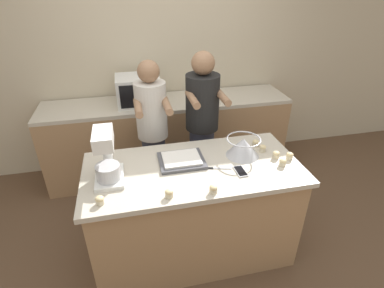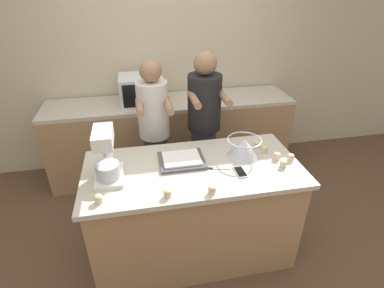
{
  "view_description": "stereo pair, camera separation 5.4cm",
  "coord_description": "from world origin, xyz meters",
  "px_view_note": "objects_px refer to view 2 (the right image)",
  "views": [
    {
      "loc": [
        -0.43,
        -1.87,
        2.17
      ],
      "look_at": [
        0.0,
        0.04,
        1.07
      ],
      "focal_mm": 28.0,
      "sensor_mm": 36.0,
      "label": 1
    },
    {
      "loc": [
        -0.38,
        -1.88,
        2.17
      ],
      "look_at": [
        0.0,
        0.04,
        1.07
      ],
      "focal_mm": 28.0,
      "sensor_mm": 36.0,
      "label": 2
    }
  ],
  "objects_px": {
    "cupcake_5": "(283,163)",
    "cupcake_6": "(264,149)",
    "cupcake_1": "(167,193)",
    "cupcake_3": "(257,144)",
    "person_left": "(155,135)",
    "cell_phone": "(240,172)",
    "person_right": "(204,129)",
    "knife": "(215,169)",
    "cupcake_0": "(291,157)",
    "cupcake_2": "(212,189)",
    "stand_mixer": "(107,158)",
    "microwave_oven": "(141,90)",
    "baking_tray": "(182,160)",
    "mixing_bowl": "(244,147)",
    "cupcake_4": "(277,156)",
    "cupcake_7": "(98,199)"
  },
  "relations": [
    {
      "from": "baking_tray",
      "to": "cupcake_2",
      "type": "relative_size",
      "value": 5.93
    },
    {
      "from": "person_left",
      "to": "cupcake_0",
      "type": "bearing_deg",
      "value": -36.72
    },
    {
      "from": "stand_mixer",
      "to": "cupcake_3",
      "type": "xyz_separation_m",
      "value": [
        1.22,
        0.21,
        -0.14
      ]
    },
    {
      "from": "person_right",
      "to": "cell_phone",
      "type": "distance_m",
      "value": 0.85
    },
    {
      "from": "person_right",
      "to": "cupcake_6",
      "type": "height_order",
      "value": "person_right"
    },
    {
      "from": "person_left",
      "to": "knife",
      "type": "distance_m",
      "value": 0.85
    },
    {
      "from": "baking_tray",
      "to": "cupcake_5",
      "type": "bearing_deg",
      "value": -16.55
    },
    {
      "from": "cupcake_0",
      "to": "cupcake_1",
      "type": "relative_size",
      "value": 1.0
    },
    {
      "from": "baking_tray",
      "to": "cupcake_1",
      "type": "height_order",
      "value": "cupcake_1"
    },
    {
      "from": "cupcake_4",
      "to": "cupcake_6",
      "type": "relative_size",
      "value": 1.0
    },
    {
      "from": "person_left",
      "to": "person_right",
      "type": "height_order",
      "value": "person_right"
    },
    {
      "from": "cupcake_2",
      "to": "cupcake_5",
      "type": "height_order",
      "value": "same"
    },
    {
      "from": "cupcake_5",
      "to": "cupcake_7",
      "type": "xyz_separation_m",
      "value": [
        -1.36,
        -0.15,
        0.0
      ]
    },
    {
      "from": "person_left",
      "to": "cell_phone",
      "type": "bearing_deg",
      "value": -56.0
    },
    {
      "from": "stand_mixer",
      "to": "baking_tray",
      "type": "distance_m",
      "value": 0.58
    },
    {
      "from": "cupcake_2",
      "to": "person_left",
      "type": "bearing_deg",
      "value": 106.15
    },
    {
      "from": "stand_mixer",
      "to": "microwave_oven",
      "type": "relative_size",
      "value": 0.84
    },
    {
      "from": "mixing_bowl",
      "to": "cupcake_1",
      "type": "xyz_separation_m",
      "value": [
        -0.67,
        -0.39,
        -0.05
      ]
    },
    {
      "from": "microwave_oven",
      "to": "cell_phone",
      "type": "height_order",
      "value": "microwave_oven"
    },
    {
      "from": "mixing_bowl",
      "to": "cell_phone",
      "type": "relative_size",
      "value": 1.9
    },
    {
      "from": "cupcake_1",
      "to": "cupcake_3",
      "type": "distance_m",
      "value": 0.97
    },
    {
      "from": "knife",
      "to": "cupcake_1",
      "type": "distance_m",
      "value": 0.47
    },
    {
      "from": "microwave_oven",
      "to": "cupcake_7",
      "type": "bearing_deg",
      "value": -102.97
    },
    {
      "from": "mixing_bowl",
      "to": "cupcake_6",
      "type": "height_order",
      "value": "mixing_bowl"
    },
    {
      "from": "person_left",
      "to": "microwave_oven",
      "type": "bearing_deg",
      "value": 97.11
    },
    {
      "from": "person_left",
      "to": "cupcake_5",
      "type": "bearing_deg",
      "value": -42.22
    },
    {
      "from": "cupcake_1",
      "to": "person_left",
      "type": "bearing_deg",
      "value": 89.98
    },
    {
      "from": "person_right",
      "to": "cupcake_1",
      "type": "height_order",
      "value": "person_right"
    },
    {
      "from": "cupcake_1",
      "to": "cupcake_2",
      "type": "relative_size",
      "value": 1.0
    },
    {
      "from": "person_left",
      "to": "baking_tray",
      "type": "relative_size",
      "value": 4.37
    },
    {
      "from": "cell_phone",
      "to": "cupcake_1",
      "type": "bearing_deg",
      "value": -163.28
    },
    {
      "from": "person_right",
      "to": "stand_mixer",
      "type": "xyz_separation_m",
      "value": [
        -0.87,
        -0.72,
        0.21
      ]
    },
    {
      "from": "person_left",
      "to": "stand_mixer",
      "type": "xyz_separation_m",
      "value": [
        -0.39,
        -0.71,
        0.23
      ]
    },
    {
      "from": "cupcake_3",
      "to": "cupcake_6",
      "type": "relative_size",
      "value": 1.0
    },
    {
      "from": "cupcake_4",
      "to": "cupcake_7",
      "type": "xyz_separation_m",
      "value": [
        -1.36,
        -0.27,
        0.0
      ]
    },
    {
      "from": "person_left",
      "to": "cupcake_0",
      "type": "xyz_separation_m",
      "value": [
        1.01,
        -0.75,
        0.09
      ]
    },
    {
      "from": "person_left",
      "to": "cupcake_3",
      "type": "distance_m",
      "value": 0.97
    },
    {
      "from": "stand_mixer",
      "to": "cupcake_5",
      "type": "relative_size",
      "value": 6.54
    },
    {
      "from": "person_right",
      "to": "cupcake_6",
      "type": "distance_m",
      "value": 0.7
    },
    {
      "from": "cupcake_3",
      "to": "cupcake_7",
      "type": "bearing_deg",
      "value": -159.42
    },
    {
      "from": "cupcake_5",
      "to": "cupcake_6",
      "type": "xyz_separation_m",
      "value": [
        -0.06,
        0.23,
        0.0
      ]
    },
    {
      "from": "cell_phone",
      "to": "cupcake_2",
      "type": "xyz_separation_m",
      "value": [
        -0.27,
        -0.19,
        0.03
      ]
    },
    {
      "from": "cell_phone",
      "to": "cupcake_5",
      "type": "xyz_separation_m",
      "value": [
        0.35,
        0.01,
        0.03
      ]
    },
    {
      "from": "microwave_oven",
      "to": "person_left",
      "type": "bearing_deg",
      "value": -82.89
    },
    {
      "from": "cell_phone",
      "to": "cupcake_5",
      "type": "bearing_deg",
      "value": 1.77
    },
    {
      "from": "cupcake_1",
      "to": "cupcake_3",
      "type": "xyz_separation_m",
      "value": [
        0.83,
        0.51,
        0.0
      ]
    },
    {
      "from": "cupcake_0",
      "to": "knife",
      "type": "bearing_deg",
      "value": 179.92
    },
    {
      "from": "cupcake_0",
      "to": "cupcake_6",
      "type": "distance_m",
      "value": 0.23
    },
    {
      "from": "person_right",
      "to": "cupcake_3",
      "type": "height_order",
      "value": "person_right"
    },
    {
      "from": "person_left",
      "to": "stand_mixer",
      "type": "bearing_deg",
      "value": -118.46
    }
  ]
}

